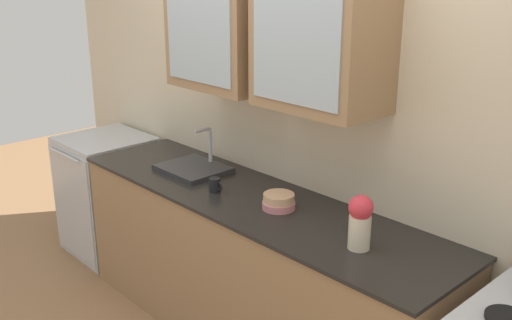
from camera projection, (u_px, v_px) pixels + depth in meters
name	position (u px, v px, depth m)	size (l,w,h in m)	color
back_wall_unit	(293.00, 99.00, 3.35)	(4.71, 0.49, 2.59)	beige
counter	(251.00, 270.00, 3.46)	(2.54, 0.66, 0.91)	#93704C
sink_faucet	(194.00, 168.00, 3.73)	(0.41, 0.34, 0.26)	#2D2D30
bowl_stack	(279.00, 202.00, 3.15)	(0.18, 0.18, 0.08)	#D87F84
vase	(360.00, 221.00, 2.69)	(0.11, 0.11, 0.26)	beige
cup_near_sink	(215.00, 185.00, 3.38)	(0.10, 0.07, 0.08)	black
dishwasher	(109.00, 194.00, 4.57)	(0.61, 0.64, 0.91)	silver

